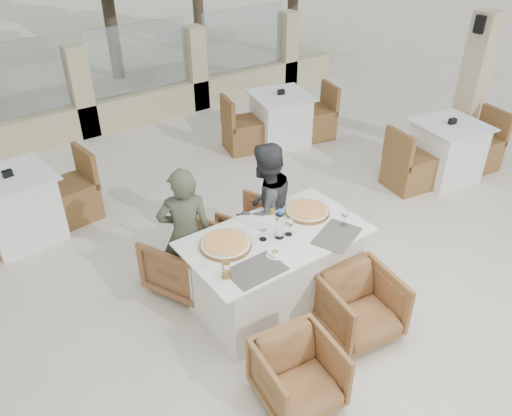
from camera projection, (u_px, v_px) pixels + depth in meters
ground at (271, 309)px, 4.64m from camera, size 80.00×80.00×0.00m
perimeter_wall_far at (80, 86)px, 7.49m from camera, size 10.00×0.34×1.60m
lantern_pillar at (472, 87)px, 6.84m from camera, size 0.34×0.34×2.00m
dining_table at (275, 270)px, 4.51m from camera, size 1.60×0.90×0.77m
placemat_near_left at (256, 270)px, 3.92m from camera, size 0.45×0.31×0.00m
placemat_near_right at (337, 236)px, 4.30m from camera, size 0.53×0.45×0.00m
pizza_left at (226, 244)px, 4.16m from camera, size 0.58×0.58×0.06m
pizza_right at (307, 210)px, 4.60m from camera, size 0.51×0.51×0.05m
water_bottle at (280, 224)px, 4.22m from camera, size 0.11×0.11×0.28m
wine_glass_centre at (263, 231)px, 4.21m from camera, size 0.08×0.08×0.18m
wine_glass_near at (289, 226)px, 4.27m from camera, size 0.09×0.09×0.18m
wine_glass_corner at (345, 217)px, 4.39m from camera, size 0.08×0.08×0.18m
beer_glass_left at (226, 270)px, 3.82m from camera, size 0.09×0.09×0.14m
beer_glass_right at (272, 206)px, 4.57m from camera, size 0.10×0.10×0.15m
olive_dish at (275, 253)px, 4.07m from camera, size 0.12×0.12×0.04m
armchair_far_left at (187, 259)px, 4.77m from camera, size 0.88×0.89×0.61m
armchair_far_right at (252, 228)px, 5.29m from camera, size 0.76×0.77×0.54m
armchair_near_left at (298, 374)px, 3.69m from camera, size 0.65×0.66×0.54m
armchair_near_right at (359, 306)px, 4.27m from camera, size 0.71×0.73×0.58m
diner_left at (186, 235)px, 4.49m from camera, size 0.58×0.50×1.34m
diner_right at (265, 209)px, 4.82m from camera, size 0.73×0.61×1.37m
bg_table_a at (18, 208)px, 5.40m from camera, size 1.72×1.00×0.77m
bg_table_b at (280, 119)px, 7.47m from camera, size 1.78×1.18×0.77m
bg_table_c at (446, 151)px, 6.56m from camera, size 1.75×1.07×0.77m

